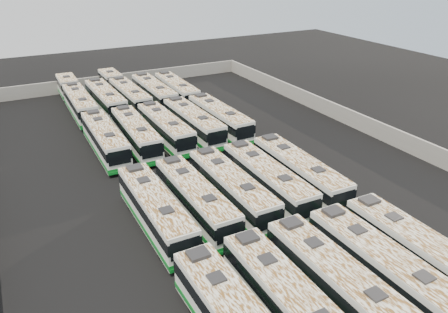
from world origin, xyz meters
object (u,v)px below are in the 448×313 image
at_px(bus_midfront_far_right, 299,172).
at_px(bus_back_left, 106,100).
at_px(bus_midfront_left, 196,199).
at_px(bus_midback_far_left, 105,139).
at_px(bus_midback_center, 165,128).
at_px(bus_back_center, 123,91).
at_px(bus_back_far_right, 177,90).
at_px(bus_front_center, 339,286).
at_px(bus_midfront_right, 267,180).
at_px(bus_midback_left, 136,134).
at_px(bus_back_far_left, 76,98).
at_px(bus_midfront_far_left, 156,210).
at_px(bus_midback_right, 193,123).
at_px(bus_front_far_right, 421,255).
at_px(bus_front_right, 384,270).
at_px(bus_back_right, 154,93).
at_px(bus_front_left, 291,306).
at_px(bus_midback_far_right, 219,118).
at_px(bus_midfront_center, 232,189).

distance_m(bus_midfront_far_right, bus_back_left, 33.65).
xyz_separation_m(bus_midfront_left, bus_midback_far_left, (-3.72, 17.05, 0.04)).
relative_size(bus_midback_center, bus_back_center, 0.65).
height_order(bus_back_left, bus_back_far_right, bus_back_left).
relative_size(bus_front_center, bus_back_left, 0.98).
bearing_deg(bus_midfront_right, bus_midback_left, 114.39).
distance_m(bus_midback_far_left, bus_back_far_left, 17.74).
xyz_separation_m(bus_midfront_far_left, bus_midback_right, (11.15, 17.27, 0.04)).
bearing_deg(bus_back_far_left, bus_midfront_far_left, -89.51).
bearing_deg(bus_front_far_right, bus_back_center, 98.97).
xyz_separation_m(bus_front_right, bus_front_far_right, (3.59, 0.05, -0.02)).
xyz_separation_m(bus_midfront_far_right, bus_back_right, (-3.66, 31.66, 0.01)).
xyz_separation_m(bus_midfront_left, bus_midback_right, (7.43, 17.14, 0.07)).
bearing_deg(bus_midback_far_left, bus_back_center, 68.33).
height_order(bus_front_left, bus_midfront_left, bus_front_left).
bearing_deg(bus_midback_right, bus_midback_center, 179.25).
bearing_deg(bus_back_right, bus_midback_left, -117.35).
xyz_separation_m(bus_front_left, bus_midback_far_right, (11.16, 31.30, 0.02)).
distance_m(bus_midfront_left, bus_midback_far_right, 20.28).
xyz_separation_m(bus_midfront_right, bus_back_center, (-3.85, 35.05, -0.05)).
distance_m(bus_midfront_right, bus_midfront_far_right, 3.60).
relative_size(bus_front_center, bus_midback_right, 0.99).
relative_size(bus_midback_left, bus_back_right, 0.97).
bearing_deg(bus_midfront_right, bus_back_right, 90.95).
relative_size(bus_front_right, bus_back_right, 0.99).
bearing_deg(bus_midfront_far_left, bus_midback_far_left, 89.86).
xyz_separation_m(bus_midback_left, bus_back_center, (3.60, 17.96, -0.03)).
distance_m(bus_front_left, bus_midfront_far_right, 17.98).
height_order(bus_front_far_right, bus_back_far_right, bus_front_far_right).
bearing_deg(bus_midfront_left, bus_back_right, 76.35).
bearing_deg(bus_midback_left, bus_front_left, -88.72).
distance_m(bus_midfront_right, bus_back_center, 35.26).
bearing_deg(bus_midfront_far_left, bus_midback_center, 66.63).
bearing_deg(bus_front_right, bus_midback_far_right, 82.97).
distance_m(bus_front_right, bus_midback_right, 31.74).
height_order(bus_midback_right, bus_midback_far_right, bus_midback_right).
bearing_deg(bus_back_far_right, bus_midback_center, -116.11).
bearing_deg(bus_midfront_center, bus_back_left, 96.61).
bearing_deg(bus_midback_right, bus_midback_far_left, 179.35).
height_order(bus_midfront_left, bus_back_far_left, bus_back_far_left).
relative_size(bus_front_right, bus_back_far_left, 0.66).
xyz_separation_m(bus_front_right, bus_back_right, (-0.10, 46.12, 0.02)).
height_order(bus_midfront_far_right, bus_midback_right, bus_midfront_far_right).
relative_size(bus_midfront_right, bus_midback_far_right, 0.99).
height_order(bus_midback_right, bus_back_right, bus_back_right).
bearing_deg(bus_midback_far_left, bus_back_right, 53.01).
bearing_deg(bus_midfront_right, bus_midback_right, 90.71).
bearing_deg(bus_midfront_far_left, bus_front_left, -75.74).
relative_size(bus_midback_center, bus_midback_right, 0.98).
relative_size(bus_midfront_left, bus_midback_far_right, 0.96).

